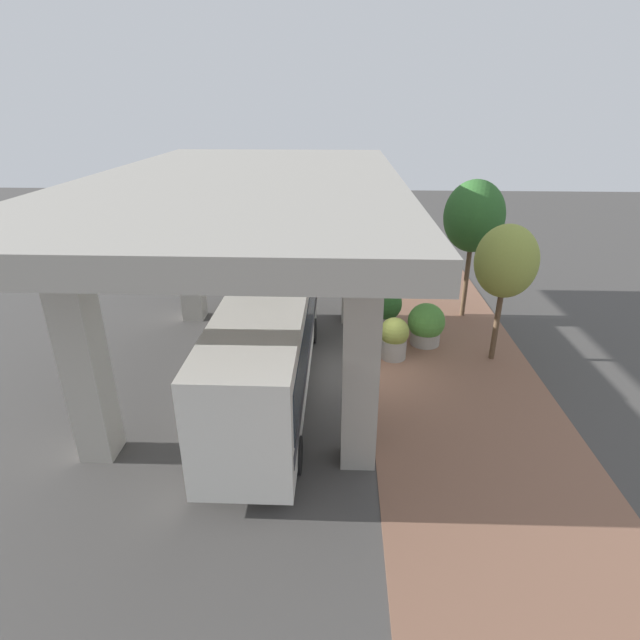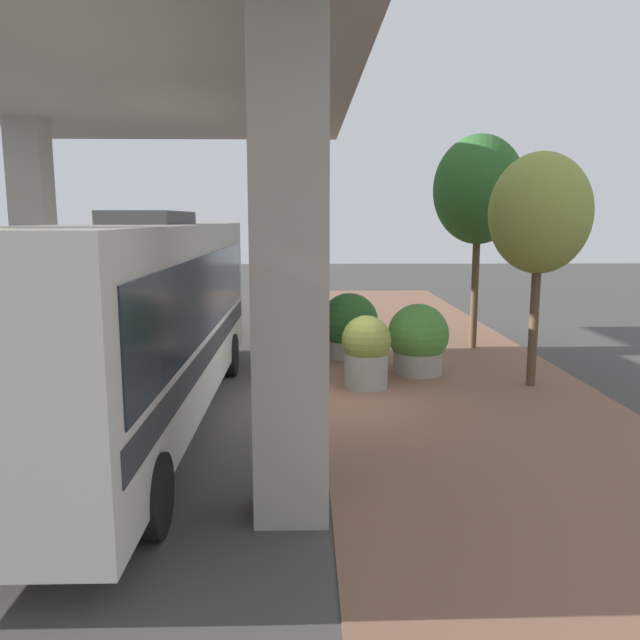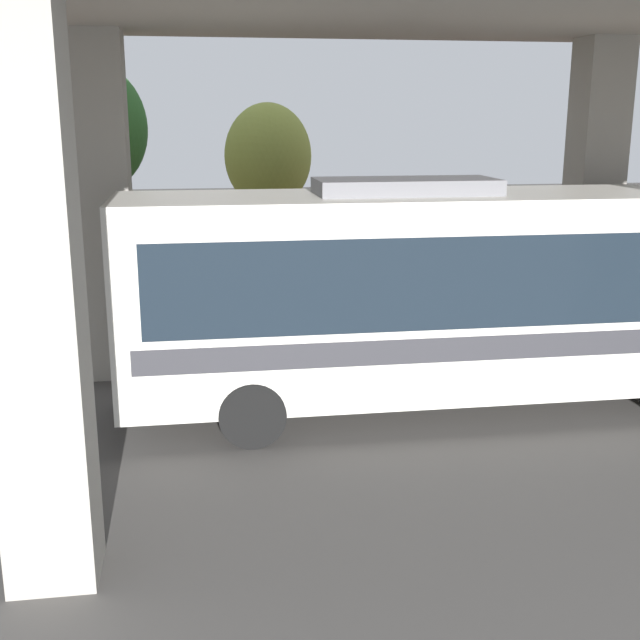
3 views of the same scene
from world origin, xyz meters
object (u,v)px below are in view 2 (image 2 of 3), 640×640
Objects in this scene: street_tree_near at (540,214)px; planter_front at (366,351)px; planter_back at (349,326)px; fire_hydrant at (368,356)px; planter_middle at (418,340)px; street_tree_far at (479,190)px; bus at (138,312)px.

planter_front is at bearing 1.42° from street_tree_near.
planter_front is 3.08m from planter_back.
planter_middle is (-1.21, -0.09, 0.37)m from fire_hydrant.
planter_back is 5.27m from street_tree_far.
bus is at bearing 30.14° from planter_front.
planter_middle reaches higher than planter_front.
street_tree_near reaches higher than bus.
street_tree_far reaches higher than bus.
planter_front is at bearing 82.15° from fire_hydrant.
fire_hydrant is at bearing 99.16° from planter_back.
planter_front is 0.32× the size of street_tree_near.
fire_hydrant is 1.99m from planter_back.
planter_middle reaches higher than fire_hydrant.
street_tree_near is 0.85× the size of street_tree_far.
bus reaches higher than planter_back.
street_tree_near is 4.19m from street_tree_far.
street_tree_near reaches higher than fire_hydrant.
planter_middle is 2.38m from planter_back.
planter_middle is at bearing -175.74° from fire_hydrant.
bus is at bearing 40.81° from street_tree_far.
street_tree_near reaches higher than planter_middle.
planter_front is at bearing 92.85° from planter_back.
planter_front is 0.27× the size of street_tree_far.
planter_front is 0.93× the size of planter_back.
street_tree_far is at bearing -87.23° from street_tree_near.
planter_front is 6.58m from street_tree_far.
planter_middle is 3.94m from street_tree_near.
planter_back is (-4.09, -5.54, -1.22)m from bus.
street_tree_far is at bearing -162.57° from planter_back.
planter_middle is at bearing -26.10° from street_tree_near.
street_tree_far is (0.20, -4.13, 0.69)m from street_tree_near.
planter_front reaches higher than fire_hydrant.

